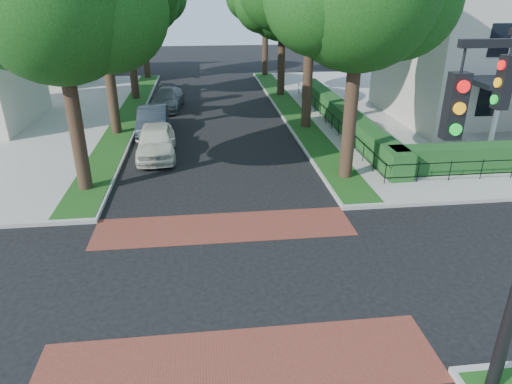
% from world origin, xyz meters
% --- Properties ---
extents(ground, '(120.00, 120.00, 0.00)m').
position_xyz_m(ground, '(0.00, 0.00, 0.00)').
color(ground, black).
rests_on(ground, ground).
extents(sidewalk_ne, '(30.00, 30.00, 0.15)m').
position_xyz_m(sidewalk_ne, '(19.50, 19.00, 0.07)').
color(sidewalk_ne, gray).
rests_on(sidewalk_ne, ground).
extents(crosswalk_far, '(9.00, 2.20, 0.01)m').
position_xyz_m(crosswalk_far, '(0.00, 3.20, 0.01)').
color(crosswalk_far, maroon).
rests_on(crosswalk_far, ground).
extents(crosswalk_near, '(9.00, 2.20, 0.01)m').
position_xyz_m(crosswalk_near, '(0.00, -3.20, 0.01)').
color(crosswalk_near, maroon).
rests_on(crosswalk_near, ground).
extents(grass_strip_ne, '(1.60, 29.80, 0.02)m').
position_xyz_m(grass_strip_ne, '(5.40, 19.10, 0.16)').
color(grass_strip_ne, '#164212').
rests_on(grass_strip_ne, sidewalk_ne).
extents(grass_strip_nw, '(1.60, 29.80, 0.02)m').
position_xyz_m(grass_strip_nw, '(-5.40, 19.10, 0.16)').
color(grass_strip_nw, '#164212').
rests_on(grass_strip_nw, sidewalk_nw).
extents(tree_right_far, '(7.25, 6.23, 9.74)m').
position_xyz_m(tree_right_far, '(5.60, 24.22, 6.91)').
color(tree_right_far, black).
rests_on(tree_right_far, sidewalk_ne).
extents(tree_left_near, '(7.50, 6.45, 10.20)m').
position_xyz_m(tree_left_near, '(-5.40, 7.23, 7.27)').
color(tree_left_near, black).
rests_on(tree_left_near, sidewalk_nw).
extents(hedge_main_road, '(1.00, 18.00, 1.20)m').
position_xyz_m(hedge_main_road, '(7.70, 15.00, 0.75)').
color(hedge_main_road, '#18451B').
rests_on(hedge_main_road, sidewalk_ne).
extents(fence_main_road, '(0.06, 18.00, 0.90)m').
position_xyz_m(fence_main_road, '(6.90, 15.00, 0.60)').
color(fence_main_road, black).
rests_on(fence_main_road, sidewalk_ne).
extents(house_victorian, '(13.00, 13.05, 12.48)m').
position_xyz_m(house_victorian, '(17.51, 15.92, 6.02)').
color(house_victorian, beige).
rests_on(house_victorian, sidewalk_ne).
extents(house_left_far, '(10.00, 9.00, 10.14)m').
position_xyz_m(house_left_far, '(-15.49, 31.99, 5.04)').
color(house_left_far, beige).
rests_on(house_left_far, sidewalk_nw).
extents(parked_car_front, '(2.09, 4.72, 1.58)m').
position_xyz_m(parked_car_front, '(-2.93, 11.04, 0.79)').
color(parked_car_front, silver).
rests_on(parked_car_front, ground).
extents(parked_car_middle, '(1.72, 4.64, 1.52)m').
position_xyz_m(parked_car_middle, '(-3.44, 15.11, 0.76)').
color(parked_car_middle, '#212A32').
rests_on(parked_car_middle, ground).
extents(parked_car_rear, '(2.37, 4.88, 1.37)m').
position_xyz_m(parked_car_rear, '(-2.96, 21.05, 0.68)').
color(parked_car_rear, slate).
rests_on(parked_car_rear, ground).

